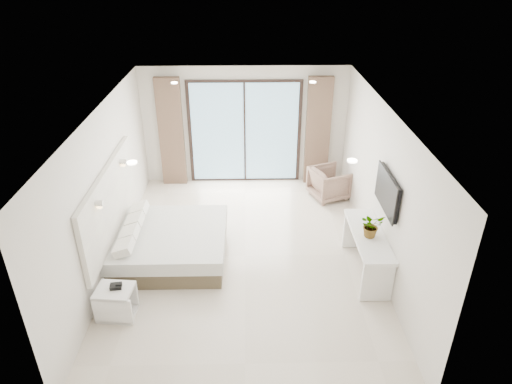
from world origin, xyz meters
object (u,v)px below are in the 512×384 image
console_desk (368,244)px  armchair (329,182)px  bed (169,244)px  nightstand (116,302)px

console_desk → armchair: (-0.19, 2.67, -0.19)m
bed → console_desk: size_ratio=1.20×
bed → nightstand: (-0.59, -1.44, -0.04)m
bed → console_desk: (3.38, -0.48, 0.28)m
nightstand → armchair: armchair is taller
nightstand → console_desk: console_desk is taller
bed → console_desk: console_desk is taller
bed → armchair: armchair is taller
nightstand → console_desk: bearing=19.6°
armchair → nightstand: bearing=112.5°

